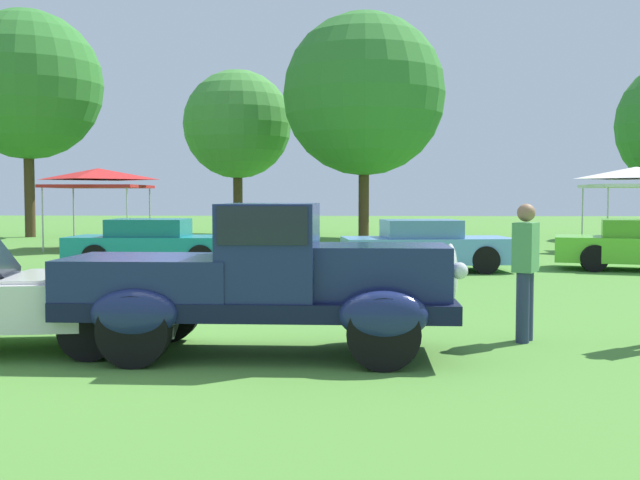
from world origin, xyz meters
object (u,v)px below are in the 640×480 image
at_px(spectator_between_cars, 525,267).
at_px(canopy_tent_center_field, 636,176).
at_px(canopy_tent_left_field, 98,177).
at_px(show_car_skyblue, 426,246).
at_px(feature_pickup_truck, 263,278).
at_px(show_car_teal, 154,244).

relative_size(spectator_between_cars, canopy_tent_center_field, 0.59).
height_order(spectator_between_cars, canopy_tent_center_field, canopy_tent_center_field).
xyz_separation_m(canopy_tent_left_field, canopy_tent_center_field, (17.53, -0.58, -0.00)).
height_order(show_car_skyblue, canopy_tent_center_field, canopy_tent_center_field).
bearing_deg(canopy_tent_center_field, spectator_between_cars, -114.03).
xyz_separation_m(feature_pickup_truck, show_car_teal, (-3.86, 10.02, -0.27)).
bearing_deg(feature_pickup_truck, show_car_teal, 111.05).
bearing_deg(spectator_between_cars, feature_pickup_truck, -163.89).
height_order(show_car_teal, canopy_tent_center_field, canopy_tent_center_field).
height_order(feature_pickup_truck, canopy_tent_left_field, canopy_tent_left_field).
height_order(spectator_between_cars, canopy_tent_left_field, canopy_tent_left_field).
distance_m(show_car_skyblue, canopy_tent_center_field, 10.02).
distance_m(show_car_skyblue, spectator_between_cars, 8.79).
height_order(show_car_teal, canopy_tent_left_field, canopy_tent_left_field).
xyz_separation_m(spectator_between_cars, canopy_tent_center_field, (6.88, 15.43, 1.51)).
xyz_separation_m(show_car_skyblue, canopy_tent_left_field, (-10.27, 7.24, 1.82)).
bearing_deg(show_car_teal, show_car_skyblue, -2.96).
bearing_deg(show_car_skyblue, feature_pickup_truck, -105.76).
xyz_separation_m(show_car_skyblue, spectator_between_cars, (0.38, -8.78, 0.31)).
height_order(feature_pickup_truck, show_car_teal, feature_pickup_truck).
distance_m(spectator_between_cars, canopy_tent_left_field, 19.29).
relative_size(feature_pickup_truck, canopy_tent_center_field, 1.56).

